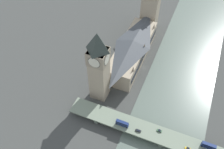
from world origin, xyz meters
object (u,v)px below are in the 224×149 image
Objects in this scene: clock_tower at (99,65)px; victoria_tower at (150,8)px; double_decker_bus_rear at (122,123)px; parliament_hall at (133,50)px; car_southbound_lead at (188,149)px; road_bridge at (163,137)px; car_northbound_lead at (138,131)px; double_decker_bus_lead at (209,146)px; car_northbound_mid at (159,131)px.

clock_tower reaches higher than victoria_tower.
double_decker_bus_rear is (-19.66, 134.60, -17.47)m from victoria_tower.
car_southbound_lead is (-71.06, 79.45, -5.00)m from parliament_hall.
parliament_hall is 92.43m from road_bridge.
car_northbound_lead is at bearing 179.37° from double_decker_bus_rear.
victoria_tower is 5.45× the size of double_decker_bus_lead.
clock_tower is at bearing -17.49° from car_southbound_lead.
car_southbound_lead is at bearing 27.62° from double_decker_bus_lead.
clock_tower is 69.17m from car_northbound_mid.
car_southbound_lead is (-71.13, 134.74, -19.48)m from victoria_tower.
car_northbound_lead reaches higher than car_northbound_mid.
clock_tower is 48.95m from double_decker_bus_rear.
road_bridge is 40.20× the size of car_northbound_mid.
car_northbound_mid is 0.93× the size of car_southbound_lead.
double_decker_bus_rear is at bearing 12.14° from car_northbound_mid.
double_decker_bus_rear reaches higher than car_northbound_lead.
car_southbound_lead is at bearing -179.99° from car_northbound_lead.
clock_tower is 59.31m from car_northbound_lead.
car_northbound_mid is at bearing -157.41° from car_northbound_lead.
parliament_hall is at bearing -76.12° from double_decker_bus_rear.
victoria_tower is at bearing -76.23° from car_northbound_lead.
double_decker_bus_rear is 2.50× the size of car_southbound_lead.
clock_tower is at bearing -39.99° from double_decker_bus_rear.
car_northbound_mid is at bearing 161.60° from clock_tower.
double_decker_bus_lead is 36.58m from car_northbound_mid.
clock_tower reaches higher than double_decker_bus_rear.
clock_tower is 91.26m from car_southbound_lead.
car_northbound_mid is at bearing 1.23° from double_decker_bus_lead.
car_northbound_lead is (-44.05, 25.89, -30.11)m from clock_tower.
double_decker_bus_lead is at bearing 139.40° from parliament_hall.
parliament_hall is at bearing -48.19° from car_southbound_lead.
double_decker_bus_lead reaches higher than car_southbound_lead.
road_bridge is 5.27m from car_northbound_mid.
parliament_hall is at bearing 90.06° from victoria_tower.
victoria_tower is at bearing -62.17° from car_southbound_lead.
double_decker_bus_rear reaches higher than car_southbound_lead.
car_southbound_lead is at bearing 131.81° from parliament_hall.
double_decker_bus_rear is 51.51m from car_southbound_lead.
double_decker_bus_lead is 2.71× the size of car_northbound_mid.
road_bridge is at bearing 160.32° from clock_tower.
double_decker_bus_rear is 2.71× the size of car_northbound_mid.
clock_tower is at bearing -18.40° from car_northbound_mid.
road_bridge is at bearing 111.60° from victoria_tower.
double_decker_bus_rear is at bearing 5.62° from road_bridge.
parliament_hall reaches higher than road_bridge.
road_bridge is 14.81× the size of double_decker_bus_lead.
car_northbound_mid is at bearing 123.23° from parliament_hall.
victoria_tower reaches higher than car_northbound_lead.
car_northbound_lead is 1.18× the size of car_northbound_mid.
car_northbound_lead is (-13.36, 0.15, -1.99)m from double_decker_bus_rear.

